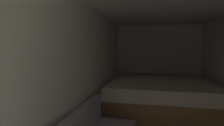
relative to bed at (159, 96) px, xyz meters
name	(u,v)px	position (x,y,z in m)	size (l,w,h in m)	color
wall_back	(158,63)	(0.00, 1.10, 0.66)	(2.34, 0.05, 2.05)	silver
wall_left	(85,75)	(-1.14, -1.52, 0.66)	(0.05, 5.19, 2.05)	silver
bed	(159,96)	(0.00, 0.00, 0.00)	(2.12, 2.06, 0.90)	#9E7247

